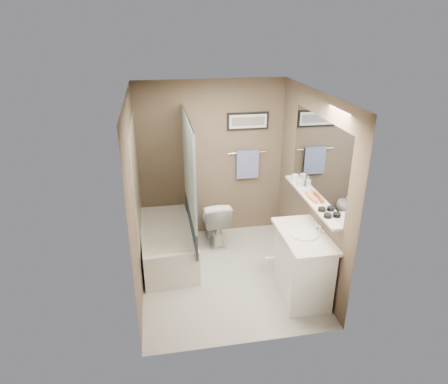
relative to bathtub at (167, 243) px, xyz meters
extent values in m
plane|color=#BCB7AE|center=(0.75, -0.55, -0.25)|extent=(2.50, 2.50, 0.00)
cube|color=silver|center=(0.75, -0.55, 2.13)|extent=(2.20, 2.50, 0.04)
cube|color=brown|center=(0.75, 0.68, 0.95)|extent=(2.20, 0.04, 2.40)
cube|color=brown|center=(0.75, -1.78, 0.95)|extent=(2.20, 0.04, 2.40)
cube|color=brown|center=(-0.33, -0.55, 0.95)|extent=(0.04, 2.50, 2.40)
cube|color=brown|center=(1.83, -0.55, 0.95)|extent=(0.04, 2.50, 2.40)
cube|color=#C6B796|center=(-0.34, -0.05, 0.75)|extent=(0.02, 1.55, 2.00)
cylinder|color=silver|center=(0.35, -0.05, 1.80)|extent=(0.02, 1.55, 0.02)
cube|color=silver|center=(0.35, -0.05, 1.15)|extent=(0.03, 1.45, 1.28)
cube|color=#273A49|center=(0.35, -0.05, 0.33)|extent=(0.03, 1.45, 0.36)
cube|color=silver|center=(1.84, -0.70, 1.37)|extent=(0.02, 1.60, 1.00)
cube|color=silver|center=(1.79, -0.70, 0.85)|extent=(0.12, 1.60, 0.03)
cylinder|color=silver|center=(1.30, 0.67, 1.05)|extent=(0.60, 0.02, 0.02)
cube|color=#98A7DD|center=(1.30, 0.65, 0.87)|extent=(0.34, 0.05, 0.44)
cube|color=black|center=(1.30, 0.69, 1.53)|extent=(0.62, 0.02, 0.26)
cube|color=white|center=(1.30, 0.67, 1.53)|extent=(0.56, 0.00, 0.20)
cube|color=#595959|center=(1.30, 0.67, 1.53)|extent=(0.50, 0.00, 0.13)
cube|color=silver|center=(1.30, -1.79, 0.75)|extent=(0.80, 0.02, 2.00)
cylinder|color=silver|center=(0.97, -1.74, 0.75)|extent=(0.10, 0.02, 0.02)
cube|color=white|center=(0.00, 0.00, 0.00)|extent=(0.78, 1.53, 0.50)
cube|color=silver|center=(0.00, 0.00, 0.25)|extent=(0.56, 1.36, 0.02)
imported|color=white|center=(0.74, 0.35, 0.10)|extent=(0.43, 0.71, 0.71)
cube|color=white|center=(1.60, -1.08, 0.15)|extent=(0.57, 0.94, 0.80)
cube|color=silver|center=(1.59, -1.08, 0.57)|extent=(0.54, 0.96, 0.04)
cylinder|color=white|center=(1.58, -1.08, 0.60)|extent=(0.34, 0.34, 0.01)
cylinder|color=silver|center=(1.78, -1.08, 0.64)|extent=(0.02, 0.02, 0.10)
sphere|color=white|center=(1.78, -0.98, 0.62)|extent=(0.05, 0.05, 0.05)
cylinder|color=black|center=(1.79, -1.22, 0.89)|extent=(0.09, 0.09, 0.04)
cylinder|color=black|center=(1.79, -1.06, 0.89)|extent=(0.09, 0.09, 0.04)
cylinder|color=orange|center=(1.79, -0.76, 0.89)|extent=(0.07, 0.22, 0.04)
cylinder|color=orange|center=(1.79, -0.68, 0.89)|extent=(0.04, 0.22, 0.04)
cube|color=pink|center=(1.79, -0.49, 0.87)|extent=(0.05, 0.16, 0.01)
cylinder|color=white|center=(1.79, -0.13, 0.92)|extent=(0.08, 0.08, 0.10)
imported|color=#999999|center=(1.79, -0.31, 0.93)|extent=(0.07, 0.07, 0.14)
camera|label=1|loc=(-0.06, -4.95, 2.92)|focal=32.00mm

